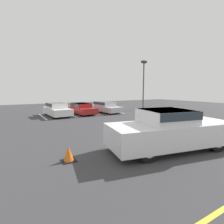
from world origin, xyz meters
TOP-DOWN VIEW (x-y plane):
  - ground_plane at (0.00, 0.00)m, footprint 60.00×60.00m
  - stall_stripe_a at (-4.06, 12.55)m, footprint 0.12×4.39m
  - stall_stripe_b at (-1.32, 12.55)m, footprint 0.12×4.39m
  - stall_stripe_c at (1.42, 12.55)m, footprint 0.12×4.39m
  - stall_stripe_d at (4.16, 12.55)m, footprint 0.12×4.39m
  - pickup_truck at (-0.77, -0.24)m, footprint 5.90×3.16m
  - parked_sedan_a at (-2.71, 12.38)m, footprint 2.06×4.38m
  - parked_sedan_b at (-0.08, 12.53)m, footprint 2.01×4.52m
  - parked_sedan_c at (2.85, 12.51)m, footprint 2.21×4.87m
  - light_post at (8.71, 12.63)m, footprint 0.70×0.36m
  - traffic_cone at (-5.06, 0.77)m, footprint 0.50×0.50m

SIDE VIEW (x-z plane):
  - ground_plane at x=0.00m, z-range 0.00..0.00m
  - stall_stripe_a at x=-4.06m, z-range 0.00..0.01m
  - stall_stripe_b at x=-1.32m, z-range 0.00..0.01m
  - stall_stripe_c at x=1.42m, z-range 0.00..0.01m
  - stall_stripe_d at x=4.16m, z-range 0.00..0.01m
  - traffic_cone at x=-5.06m, z-range -0.02..0.54m
  - parked_sedan_b at x=-0.08m, z-range 0.04..1.21m
  - parked_sedan_c at x=2.85m, z-range 0.04..1.28m
  - parked_sedan_a at x=-2.71m, z-range 0.04..1.36m
  - pickup_truck at x=-0.77m, z-range -0.01..1.77m
  - light_post at x=8.71m, z-range 0.82..7.20m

